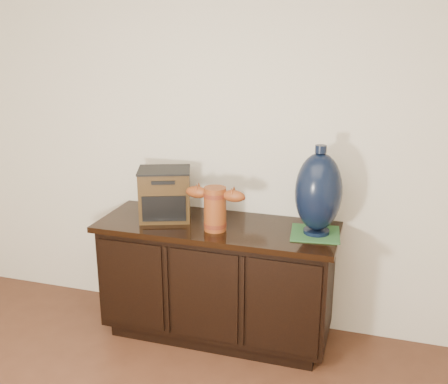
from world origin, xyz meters
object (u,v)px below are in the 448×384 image
(terracotta_vessel, at_px, (215,206))
(spray_can, at_px, (220,205))
(tv_radio, at_px, (165,194))
(sideboard, at_px, (217,279))
(lamp_base, at_px, (318,192))

(terracotta_vessel, bearing_deg, spray_can, 104.33)
(tv_radio, bearing_deg, sideboard, -22.14)
(terracotta_vessel, bearing_deg, tv_radio, 167.28)
(sideboard, height_order, terracotta_vessel, terracotta_vessel)
(lamp_base, bearing_deg, spray_can, 167.85)
(sideboard, bearing_deg, terracotta_vessel, -79.01)
(tv_radio, xyz_separation_m, lamp_base, (0.94, 0.00, 0.10))
(spray_can, bearing_deg, lamp_base, -12.15)
(spray_can, bearing_deg, sideboard, -78.40)
(lamp_base, bearing_deg, tv_radio, -179.78)
(lamp_base, bearing_deg, sideboard, -178.48)
(terracotta_vessel, distance_m, tv_radio, 0.37)
(terracotta_vessel, distance_m, spray_can, 0.25)
(terracotta_vessel, xyz_separation_m, tv_radio, (-0.36, 0.10, 0.01))
(lamp_base, distance_m, spray_can, 0.67)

